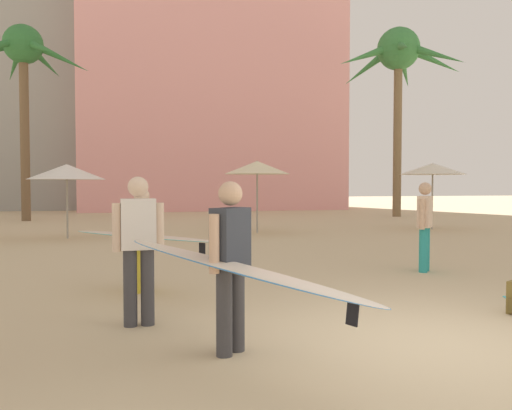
{
  "coord_description": "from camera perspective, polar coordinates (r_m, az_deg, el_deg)",
  "views": [
    {
      "loc": [
        -3.08,
        -4.7,
        1.68
      ],
      "look_at": [
        -0.79,
        4.79,
        1.28
      ],
      "focal_mm": 36.33,
      "sensor_mm": 36.0,
      "label": 1
    }
  ],
  "objects": [
    {
      "name": "palm_tree_far_left",
      "position": [
        28.46,
        15.48,
        15.14
      ],
      "size": [
        6.88,
        6.23,
        9.69
      ],
      "color": "brown",
      "rests_on": "ground"
    },
    {
      "name": "person_far_left",
      "position": [
        5.01,
        -2.54,
        -6.39
      ],
      "size": [
        2.1,
        2.72,
        1.71
      ],
      "rotation": [
        0.0,
        0.0,
        2.29
      ],
      "color": "#3D3D42",
      "rests_on": "ground"
    },
    {
      "name": "person_mid_center",
      "position": [
        8.12,
        -12.41,
        -3.31
      ],
      "size": [
        2.25,
        2.2,
        1.62
      ],
      "rotation": [
        0.0,
        0.0,
        2.35
      ],
      "color": "gold",
      "rests_on": "ground"
    },
    {
      "name": "cafe_umbrella_0",
      "position": [
        16.96,
        -20.12,
        3.45
      ],
      "size": [
        2.33,
        2.33,
        2.29
      ],
      "color": "gray",
      "rests_on": "ground"
    },
    {
      "name": "cafe_umbrella_3",
      "position": [
        17.75,
        0.13,
        4.14
      ],
      "size": [
        2.26,
        2.26,
        2.47
      ],
      "color": "gray",
      "rests_on": "ground"
    },
    {
      "name": "ground",
      "position": [
        5.86,
        19.5,
        -14.45
      ],
      "size": [
        120.0,
        120.0,
        0.0
      ],
      "primitive_type": "plane",
      "color": "#C6B28C"
    },
    {
      "name": "cafe_umbrella_1",
      "position": [
        20.19,
        18.88,
        3.78
      ],
      "size": [
        2.38,
        2.38,
        2.45
      ],
      "color": "gray",
      "rests_on": "ground"
    },
    {
      "name": "hotel_pink",
      "position": [
        36.93,
        -5.09,
        13.28
      ],
      "size": [
        16.91,
        8.84,
        17.4
      ],
      "primitive_type": "cube",
      "color": "pink",
      "rests_on": "ground"
    },
    {
      "name": "person_near_right",
      "position": [
        6.27,
        -12.81,
        -4.22
      ],
      "size": [
        0.6,
        0.25,
        1.77
      ],
      "rotation": [
        0.0,
        0.0,
        4.76
      ],
      "color": "#3D3D42",
      "rests_on": "ground"
    },
    {
      "name": "palm_tree_left",
      "position": [
        26.39,
        -24.23,
        14.35
      ],
      "size": [
        5.82,
        5.16,
        8.85
      ],
      "color": "brown",
      "rests_on": "ground"
    },
    {
      "name": "person_mid_left",
      "position": [
        10.41,
        18.09,
        -1.88
      ],
      "size": [
        0.48,
        0.51,
        1.71
      ],
      "rotation": [
        0.0,
        0.0,
        2.4
      ],
      "color": "teal",
      "rests_on": "ground"
    }
  ]
}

